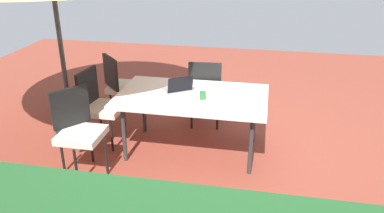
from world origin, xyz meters
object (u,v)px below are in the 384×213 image
dining_table (192,99)px  chair_northeast (78,128)px  chair_east (99,103)px  cup (203,95)px  laptop (179,88)px  chair_south (205,89)px  chair_southeast (121,84)px

dining_table → chair_northeast: 1.35m
dining_table → chair_east: 1.21m
cup → laptop: bearing=-29.6°
chair_east → chair_northeast: size_ratio=1.00×
chair_northeast → cup: bearing=-26.6°
chair_south → chair_northeast: 1.88m
chair_south → cup: (-0.10, 0.85, 0.25)m
chair_southeast → chair_northeast: 1.42m
chair_northeast → chair_southeast: bearing=39.7°
dining_table → chair_northeast: chair_northeast is taller
cup → chair_south: bearing=-83.1°
chair_east → dining_table: bearing=-83.2°
chair_southeast → chair_northeast: (-0.03, 1.42, 0.00)m
laptop → dining_table: bearing=121.8°
dining_table → chair_southeast: size_ratio=1.83×
cup → chair_east: bearing=-4.1°
chair_southeast → chair_east: same height
dining_table → laptop: 0.23m
chair_southeast → chair_east: size_ratio=1.00×
dining_table → laptop: bearing=-24.6°
chair_east → chair_northeast: same height
chair_southeast → cup: size_ratio=10.56×
chair_southeast → laptop: (-0.99, 0.64, 0.25)m
chair_northeast → cup: chair_northeast is taller
dining_table → chair_south: chair_south is taller
chair_southeast → chair_northeast: same height
chair_southeast → chair_east: (0.03, 0.73, 0.00)m
chair_east → cup: (-1.35, 0.10, 0.25)m
chair_east → laptop: 1.05m
chair_northeast → dining_table: bearing=-20.0°
cup → chair_southeast: bearing=-31.9°
chair_southeast → laptop: size_ratio=2.44×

